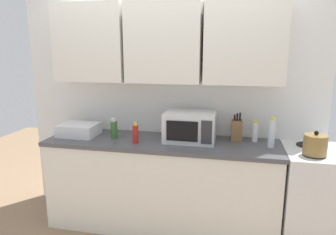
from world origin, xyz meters
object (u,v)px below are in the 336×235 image
object	(u,v)px
knife_block	(237,130)
bottle_red_sauce	(135,134)
bottle_green_oil	(114,129)
dish_rack	(79,130)
bottle_clear_tall	(272,133)
stove_range	(326,200)
microwave	(190,127)
bottle_white_jar	(255,132)
kettle	(315,145)

from	to	relation	value
knife_block	bottle_red_sauce	distance (m)	0.97
bottle_red_sauce	bottle_green_oil	bearing A→B (deg)	157.46
dish_rack	bottle_clear_tall	size ratio (longest dim) A/B	1.36
bottle_clear_tall	bottle_green_oil	bearing A→B (deg)	-179.46
stove_range	bottle_clear_tall	xyz separation A→B (m)	(-0.50, 0.02, 0.58)
dish_rack	stove_range	bearing A→B (deg)	-0.48
dish_rack	bottle_green_oil	world-z (taller)	bottle_green_oil
stove_range	bottle_clear_tall	world-z (taller)	bottle_clear_tall
stove_range	bottle_green_oil	xyz separation A→B (m)	(-1.99, 0.00, 0.54)
stove_range	microwave	xyz separation A→B (m)	(-1.24, 0.07, 0.59)
stove_range	bottle_clear_tall	bearing A→B (deg)	178.11
bottle_red_sauce	bottle_clear_tall	world-z (taller)	bottle_clear_tall
knife_block	stove_range	bearing A→B (deg)	-12.78
knife_block	microwave	bearing A→B (deg)	-166.12
microwave	bottle_white_jar	world-z (taller)	microwave
kettle	bottle_white_jar	bearing A→B (deg)	145.23
microwave	knife_block	bearing A→B (deg)	13.88
dish_rack	knife_block	world-z (taller)	knife_block
knife_block	bottle_green_oil	bearing A→B (deg)	-171.40
stove_range	dish_rack	size ratio (longest dim) A/B	2.40
knife_block	bottle_white_jar	distance (m)	0.17
stove_range	kettle	size ratio (longest dim) A/B	4.50
stove_range	bottle_white_jar	world-z (taller)	bottle_white_jar
microwave	bottle_green_oil	world-z (taller)	microwave
bottle_green_oil	dish_rack	bearing A→B (deg)	177.43
kettle	bottle_green_oil	world-z (taller)	kettle
knife_block	bottle_red_sauce	bearing A→B (deg)	-162.92
stove_range	bottle_clear_tall	size ratio (longest dim) A/B	3.27
stove_range	bottle_green_oil	distance (m)	2.06
stove_range	bottle_red_sauce	distance (m)	1.82
stove_range	bottle_white_jar	xyz separation A→B (m)	(-0.63, 0.18, 0.55)
bottle_green_oil	bottle_white_jar	world-z (taller)	bottle_white_jar
knife_block	bottle_green_oil	xyz separation A→B (m)	(-1.19, -0.18, -0.01)
dish_rack	bottle_white_jar	size ratio (longest dim) A/B	1.87
stove_range	kettle	world-z (taller)	kettle
bottle_red_sauce	knife_block	bearing A→B (deg)	17.08
microwave	bottle_red_sauce	xyz separation A→B (m)	(-0.49, -0.18, -0.05)
kettle	microwave	xyz separation A→B (m)	(-1.07, 0.21, 0.04)
kettle	knife_block	distance (m)	0.71
knife_block	bottle_clear_tall	size ratio (longest dim) A/B	0.99
microwave	bottle_green_oil	distance (m)	0.75
knife_block	bottle_clear_tall	world-z (taller)	bottle_clear_tall
kettle	bottle_clear_tall	distance (m)	0.36
bottle_white_jar	kettle	bearing A→B (deg)	-34.77
kettle	bottle_white_jar	xyz separation A→B (m)	(-0.46, 0.32, 0.00)
bottle_clear_tall	dish_rack	bearing A→B (deg)	179.89
bottle_clear_tall	bottle_white_jar	world-z (taller)	bottle_clear_tall
dish_rack	bottle_white_jar	distance (m)	1.76
microwave	dish_rack	distance (m)	1.15
bottle_white_jar	microwave	bearing A→B (deg)	-170.20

